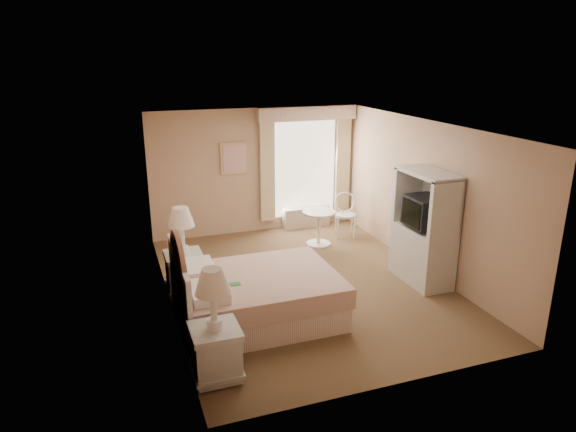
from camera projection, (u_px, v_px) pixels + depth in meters
name	position (u px, v px, depth m)	size (l,w,h in m)	color
room	(306.00, 209.00, 7.79)	(4.21, 5.51, 2.51)	brown
window	(306.00, 164.00, 10.48)	(2.05, 0.22, 2.51)	white
framed_art	(234.00, 158.00, 9.99)	(0.52, 0.04, 0.62)	#D5A983
bed	(250.00, 296.00, 6.98)	(2.15, 1.68, 1.49)	tan
nightstand_near	(215.00, 339.00, 5.67)	(0.54, 0.54, 1.32)	silver
nightstand_far	(184.00, 262.00, 7.73)	(0.56, 0.56, 1.34)	silver
round_table	(319.00, 222.00, 9.72)	(0.63, 0.63, 0.66)	white
cafe_chair	(345.00, 211.00, 10.21)	(0.53, 0.53, 0.87)	white
armoire	(424.00, 237.00, 8.08)	(0.54, 1.08, 1.80)	silver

